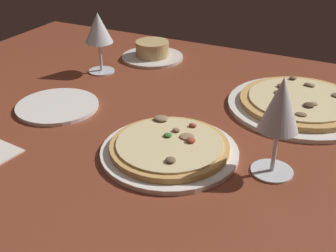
{
  "coord_description": "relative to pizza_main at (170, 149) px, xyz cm",
  "views": [
    {
      "loc": [
        37.33,
        -73.98,
        49.0
      ],
      "look_at": [
        2.79,
        -4.93,
        7.0
      ],
      "focal_mm": 47.33,
      "sensor_mm": 36.0,
      "label": 1
    }
  ],
  "objects": [
    {
      "name": "wine_glass_near",
      "position": [
        19.03,
        2.73,
        11.54
      ],
      "size": [
        7.56,
        7.56,
        18.2
      ],
      "color": "silver",
      "rests_on": "dining_table"
    },
    {
      "name": "dining_table",
      "position": [
        -5.58,
        9.82,
        -3.19
      ],
      "size": [
        150.0,
        110.0,
        4.0
      ],
      "primitive_type": "cube",
      "color": "brown",
      "rests_on": "ground"
    },
    {
      "name": "wine_glass_far",
      "position": [
        -35.63,
        29.66,
        10.47
      ],
      "size": [
        7.44,
        7.44,
        16.31
      ],
      "color": "silver",
      "rests_on": "dining_table"
    },
    {
      "name": "side_plate",
      "position": [
        -31.92,
        6.24,
        -0.74
      ],
      "size": [
        18.81,
        18.81,
        0.9
      ],
      "primitive_type": "cylinder",
      "color": "white",
      "rests_on": "dining_table"
    },
    {
      "name": "pizza_main",
      "position": [
        0.0,
        0.0,
        0.0
      ],
      "size": [
        26.32,
        26.32,
        3.4
      ],
      "color": "white",
      "rests_on": "dining_table"
    },
    {
      "name": "pizza_side",
      "position": [
        18.07,
        31.27,
        -0.03
      ],
      "size": [
        33.11,
        33.11,
        3.38
      ],
      "color": "white",
      "rests_on": "dining_table"
    },
    {
      "name": "ramekin_on_saucer",
      "position": [
        -28.19,
        45.34,
        0.78
      ],
      "size": [
        18.03,
        18.03,
        5.14
      ],
      "color": "silver",
      "rests_on": "dining_table"
    }
  ]
}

